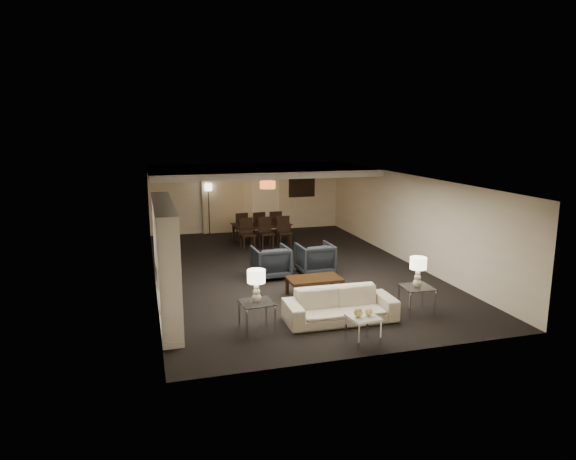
{
  "coord_description": "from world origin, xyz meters",
  "views": [
    {
      "loc": [
        -3.69,
        -12.9,
        3.84
      ],
      "look_at": [
        0.0,
        0.0,
        1.1
      ],
      "focal_mm": 32.0,
      "sensor_mm": 36.0,
      "label": 1
    }
  ],
  "objects_px": {
    "pendant_light": "(268,185)",
    "chair_fm": "(257,225)",
    "armchair_right": "(315,259)",
    "chair_fl": "(240,226)",
    "floor_speaker": "(169,271)",
    "chair_fr": "(274,224)",
    "vase_amber": "(167,246)",
    "side_table_right": "(416,300)",
    "side_table_left": "(257,316)",
    "table_lamp_left": "(256,286)",
    "armchair_left": "(271,262)",
    "table_lamp_right": "(418,272)",
    "dining_table": "(262,234)",
    "marble_table": "(363,330)",
    "chair_nr": "(284,232)",
    "sofa": "(340,306)",
    "television": "(166,259)",
    "chair_nl": "(248,234)",
    "vase_blue": "(169,276)",
    "coffee_table": "(314,287)",
    "chair_nm": "(266,233)",
    "floor_lamp": "(209,209)"
  },
  "relations": [
    {
      "from": "television",
      "to": "armchair_right",
      "type": "bearing_deg",
      "value": -68.41
    },
    {
      "from": "armchair_right",
      "to": "table_lamp_left",
      "type": "distance_m",
      "value": 4.05
    },
    {
      "from": "sofa",
      "to": "armchair_left",
      "type": "bearing_deg",
      "value": 101.34
    },
    {
      "from": "side_table_right",
      "to": "table_lamp_left",
      "type": "distance_m",
      "value": 3.45
    },
    {
      "from": "table_lamp_left",
      "to": "floor_speaker",
      "type": "relative_size",
      "value": 0.59
    },
    {
      "from": "armchair_right",
      "to": "dining_table",
      "type": "xyz_separation_m",
      "value": [
        -0.54,
        3.87,
        -0.08
      ]
    },
    {
      "from": "marble_table",
      "to": "chair_nr",
      "type": "xyz_separation_m",
      "value": [
        0.66,
        7.62,
        0.23
      ]
    },
    {
      "from": "pendant_light",
      "to": "chair_fm",
      "type": "distance_m",
      "value": 1.53
    },
    {
      "from": "chair_nm",
      "to": "chair_fl",
      "type": "relative_size",
      "value": 1.0
    },
    {
      "from": "coffee_table",
      "to": "side_table_right",
      "type": "xyz_separation_m",
      "value": [
        1.7,
        -1.6,
        0.07
      ]
    },
    {
      "from": "side_table_right",
      "to": "table_lamp_right",
      "type": "distance_m",
      "value": 0.6
    },
    {
      "from": "coffee_table",
      "to": "chair_fm",
      "type": "distance_m",
      "value": 6.22
    },
    {
      "from": "armchair_left",
      "to": "armchair_right",
      "type": "distance_m",
      "value": 1.2
    },
    {
      "from": "sofa",
      "to": "table_lamp_left",
      "type": "xyz_separation_m",
      "value": [
        -1.7,
        0.0,
        0.56
      ]
    },
    {
      "from": "coffee_table",
      "to": "armchair_right",
      "type": "xyz_separation_m",
      "value": [
        0.6,
        1.7,
        0.19
      ]
    },
    {
      "from": "floor_speaker",
      "to": "chair_fr",
      "type": "xyz_separation_m",
      "value": [
        3.84,
        5.1,
        -0.04
      ]
    },
    {
      "from": "side_table_left",
      "to": "table_lamp_left",
      "type": "height_order",
      "value": "table_lamp_left"
    },
    {
      "from": "chair_nl",
      "to": "chair_fl",
      "type": "relative_size",
      "value": 1.0
    },
    {
      "from": "table_lamp_right",
      "to": "vase_blue",
      "type": "distance_m",
      "value": 5.0
    },
    {
      "from": "side_table_right",
      "to": "floor_speaker",
      "type": "xyz_separation_m",
      "value": [
        -4.88,
        2.71,
        0.25
      ]
    },
    {
      "from": "side_table_left",
      "to": "chair_fm",
      "type": "bearing_deg",
      "value": 77.3
    },
    {
      "from": "armchair_left",
      "to": "floor_lamp",
      "type": "height_order",
      "value": "floor_lamp"
    },
    {
      "from": "sofa",
      "to": "television",
      "type": "height_order",
      "value": "television"
    },
    {
      "from": "sofa",
      "to": "floor_speaker",
      "type": "relative_size",
      "value": 2.09
    },
    {
      "from": "table_lamp_right",
      "to": "chair_nm",
      "type": "relative_size",
      "value": 0.65
    },
    {
      "from": "marble_table",
      "to": "floor_lamp",
      "type": "distance_m",
      "value": 10.28
    },
    {
      "from": "table_lamp_right",
      "to": "chair_nr",
      "type": "xyz_separation_m",
      "value": [
        -1.04,
        6.52,
        -0.39
      ]
    },
    {
      "from": "table_lamp_left",
      "to": "chair_fr",
      "type": "xyz_separation_m",
      "value": [
        2.36,
        7.82,
        -0.39
      ]
    },
    {
      "from": "armchair_left",
      "to": "vase_blue",
      "type": "height_order",
      "value": "vase_blue"
    },
    {
      "from": "table_lamp_right",
      "to": "dining_table",
      "type": "bearing_deg",
      "value": 102.88
    },
    {
      "from": "pendant_light",
      "to": "floor_speaker",
      "type": "xyz_separation_m",
      "value": [
        -3.5,
        -4.65,
        -1.39
      ]
    },
    {
      "from": "pendant_light",
      "to": "side_table_right",
      "type": "height_order",
      "value": "pendant_light"
    },
    {
      "from": "vase_amber",
      "to": "side_table_right",
      "type": "bearing_deg",
      "value": -5.69
    },
    {
      "from": "side_table_left",
      "to": "side_table_right",
      "type": "height_order",
      "value": "same"
    },
    {
      "from": "coffee_table",
      "to": "table_lamp_right",
      "type": "relative_size",
      "value": 1.94
    },
    {
      "from": "pendant_light",
      "to": "floor_lamp",
      "type": "height_order",
      "value": "pendant_light"
    },
    {
      "from": "table_lamp_left",
      "to": "dining_table",
      "type": "bearing_deg",
      "value": 76.19
    },
    {
      "from": "table_lamp_left",
      "to": "floor_lamp",
      "type": "distance_m",
      "value": 9.07
    },
    {
      "from": "coffee_table",
      "to": "chair_nl",
      "type": "height_order",
      "value": "chair_nl"
    },
    {
      "from": "armchair_right",
      "to": "chair_fl",
      "type": "xyz_separation_m",
      "value": [
        -1.14,
        4.52,
        0.07
      ]
    },
    {
      "from": "table_lamp_left",
      "to": "vase_amber",
      "type": "height_order",
      "value": "vase_amber"
    },
    {
      "from": "armchair_left",
      "to": "floor_speaker",
      "type": "xyz_separation_m",
      "value": [
        -2.58,
        -0.59,
        0.12
      ]
    },
    {
      "from": "armchair_right",
      "to": "table_lamp_left",
      "type": "relative_size",
      "value": 1.44
    },
    {
      "from": "chair_fm",
      "to": "floor_lamp",
      "type": "distance_m",
      "value": 1.98
    },
    {
      "from": "armchair_right",
      "to": "marble_table",
      "type": "xyz_separation_m",
      "value": [
        -0.6,
        -4.4,
        -0.16
      ]
    },
    {
      "from": "armchair_left",
      "to": "side_table_left",
      "type": "relative_size",
      "value": 1.49
    },
    {
      "from": "sofa",
      "to": "chair_fr",
      "type": "bearing_deg",
      "value": 86.2
    },
    {
      "from": "armchair_left",
      "to": "chair_fm",
      "type": "relative_size",
      "value": 0.93
    },
    {
      "from": "armchair_left",
      "to": "chair_fm",
      "type": "bearing_deg",
      "value": -101.21
    },
    {
      "from": "chair_nl",
      "to": "chair_fm",
      "type": "height_order",
      "value": "same"
    }
  ]
}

